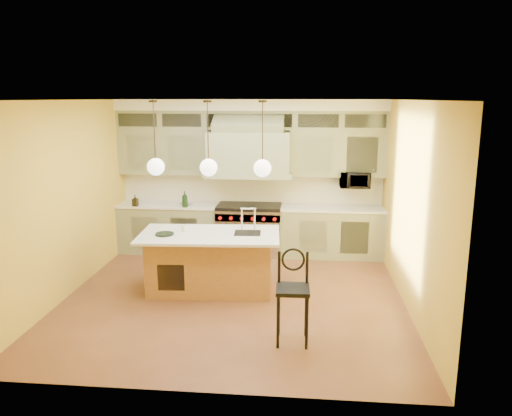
# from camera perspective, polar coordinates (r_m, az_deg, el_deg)

# --- Properties ---
(floor) EXTENTS (5.00, 5.00, 0.00)m
(floor) POSITION_cam_1_polar(r_m,az_deg,el_deg) (7.63, -2.51, -10.11)
(floor) COLOR brown
(floor) RESTS_ON ground
(ceiling) EXTENTS (5.00, 5.00, 0.00)m
(ceiling) POSITION_cam_1_polar(r_m,az_deg,el_deg) (7.04, -2.74, 12.24)
(ceiling) COLOR white
(ceiling) RESTS_ON wall_back
(wall_back) EXTENTS (5.00, 0.00, 5.00)m
(wall_back) POSITION_cam_1_polar(r_m,az_deg,el_deg) (9.64, -0.56, 3.66)
(wall_back) COLOR gold
(wall_back) RESTS_ON ground
(wall_front) EXTENTS (5.00, 0.00, 5.00)m
(wall_front) POSITION_cam_1_polar(r_m,az_deg,el_deg) (4.81, -6.76, -5.51)
(wall_front) COLOR gold
(wall_front) RESTS_ON ground
(wall_left) EXTENTS (0.00, 5.00, 5.00)m
(wall_left) POSITION_cam_1_polar(r_m,az_deg,el_deg) (7.93, -20.81, 0.92)
(wall_left) COLOR gold
(wall_left) RESTS_ON ground
(wall_right) EXTENTS (0.00, 5.00, 5.00)m
(wall_right) POSITION_cam_1_polar(r_m,az_deg,el_deg) (7.28, 17.25, 0.20)
(wall_right) COLOR gold
(wall_right) RESTS_ON ground
(back_cabinetry) EXTENTS (5.00, 0.77, 2.90)m
(back_cabinetry) POSITION_cam_1_polar(r_m,az_deg,el_deg) (9.38, -0.73, 3.29)
(back_cabinetry) COLOR gray
(back_cabinetry) RESTS_ON floor
(range) EXTENTS (1.20, 0.74, 0.96)m
(range) POSITION_cam_1_polar(r_m,az_deg,el_deg) (9.49, -0.77, -2.43)
(range) COLOR silver
(range) RESTS_ON floor
(kitchen_island) EXTENTS (2.17, 1.25, 1.35)m
(kitchen_island) POSITION_cam_1_polar(r_m,az_deg,el_deg) (7.76, -5.18, -6.01)
(kitchen_island) COLOR olive
(kitchen_island) RESTS_ON floor
(counter_stool) EXTENTS (0.41, 0.41, 1.15)m
(counter_stool) POSITION_cam_1_polar(r_m,az_deg,el_deg) (6.11, 4.23, -9.40)
(counter_stool) COLOR black
(counter_stool) RESTS_ON floor
(microwave) EXTENTS (0.54, 0.37, 0.30)m
(microwave) POSITION_cam_1_polar(r_m,az_deg,el_deg) (9.39, 11.22, 3.19)
(microwave) COLOR black
(microwave) RESTS_ON back_cabinetry
(oil_bottle_a) EXTENTS (0.12, 0.12, 0.30)m
(oil_bottle_a) POSITION_cam_1_polar(r_m,az_deg,el_deg) (9.34, -8.14, 1.01)
(oil_bottle_a) COLOR black
(oil_bottle_a) RESTS_ON back_cabinetry
(oil_bottle_b) EXTENTS (0.11, 0.11, 0.21)m
(oil_bottle_b) POSITION_cam_1_polar(r_m,az_deg,el_deg) (9.61, -13.63, 0.83)
(oil_bottle_b) COLOR black
(oil_bottle_b) RESTS_ON back_cabinetry
(fruit_bowl) EXTENTS (0.29, 0.29, 0.06)m
(fruit_bowl) POSITION_cam_1_polar(r_m,az_deg,el_deg) (9.59, -7.96, 0.59)
(fruit_bowl) COLOR beige
(fruit_bowl) RESTS_ON back_cabinetry
(cup) EXTENTS (0.11, 0.11, 0.09)m
(cup) POSITION_cam_1_polar(r_m,az_deg,el_deg) (7.76, -8.20, -2.29)
(cup) COLOR white
(cup) RESTS_ON kitchen_island
(pendant_left) EXTENTS (0.26, 0.26, 1.11)m
(pendant_left) POSITION_cam_1_polar(r_m,az_deg,el_deg) (7.62, -11.39, 4.86)
(pendant_left) COLOR #2D2319
(pendant_left) RESTS_ON ceiling
(pendant_center) EXTENTS (0.26, 0.26, 1.11)m
(pendant_center) POSITION_cam_1_polar(r_m,az_deg,el_deg) (7.43, -5.44, 4.86)
(pendant_center) COLOR #2D2319
(pendant_center) RESTS_ON ceiling
(pendant_right) EXTENTS (0.26, 0.26, 1.11)m
(pendant_right) POSITION_cam_1_polar(r_m,az_deg,el_deg) (7.32, 0.74, 4.80)
(pendant_right) COLOR #2D2319
(pendant_right) RESTS_ON ceiling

